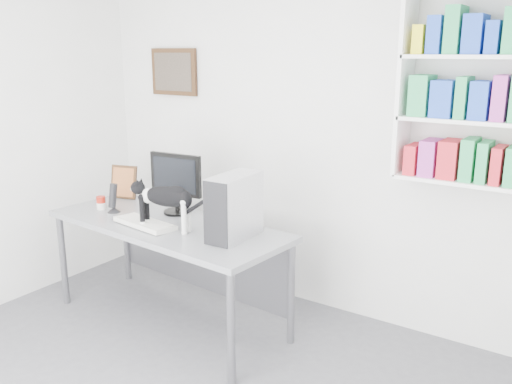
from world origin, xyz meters
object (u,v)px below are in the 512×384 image
keyboard (145,223)px  pc_tower (234,207)px  desk (169,273)px  cat (166,208)px  monitor (176,183)px  bookshelf (483,89)px  speaker (113,198)px  leaning_print (124,181)px  soup_can (101,203)px

keyboard → pc_tower: pc_tower is taller
desk → cat: size_ratio=3.53×
desk → keyboard: keyboard is taller
desk → monitor: (-0.10, 0.24, 0.66)m
bookshelf → pc_tower: 1.77m
speaker → leaning_print: 0.44m
bookshelf → keyboard: (-2.08, -0.94, -1.01)m
keyboard → speaker: speaker is taller
pc_tower → desk: bearing=178.5°
monitor → soup_can: (-0.60, -0.27, -0.19)m
monitor → speaker: size_ratio=2.02×
desk → cat: bearing=-39.9°
leaning_print → cat: 1.04m
leaning_print → monitor: bearing=-23.0°
bookshelf → desk: bearing=-158.5°
bookshelf → leaning_print: bookshelf is taller
speaker → soup_can: (-0.15, 0.00, -0.07)m
pc_tower → soup_can: (-1.33, -0.04, -0.17)m
bookshelf → speaker: (-2.55, -0.82, -0.90)m
soup_can → cat: (0.83, -0.10, 0.12)m
speaker → pc_tower: bearing=26.9°
desk → pc_tower: size_ratio=4.40×
soup_can → pc_tower: bearing=1.8°
monitor → speaker: monitor is taller
bookshelf → soup_can: bookshelf is taller
monitor → soup_can: size_ratio=4.59×
keyboard → soup_can: 0.63m
monitor → soup_can: 0.68m
desk → keyboard: bearing=-113.5°
soup_can → cat: size_ratio=0.19×
monitor → keyboard: monitor is taller
pc_tower → leaning_print: pc_tower is taller
desk → leaning_print: bearing=162.7°
keyboard → cat: bearing=10.8°
leaning_print → soup_can: leaning_print is taller
desk → leaning_print: (-0.80, 0.32, 0.56)m
bookshelf → desk: bookshelf is taller
keyboard → monitor: bearing=100.6°
pc_tower → cat: pc_tower is taller
desk → leaning_print: 1.03m
speaker → leaning_print: (-0.26, 0.35, 0.03)m
desk → leaning_print: size_ratio=6.54×
bookshelf → soup_can: (-2.70, -0.82, -0.97)m
cat → keyboard: bearing=171.0°
bookshelf → monitor: size_ratio=2.50×
soup_can → cat: bearing=-7.2°
keyboard → pc_tower: bearing=20.2°
keyboard → desk: bearing=69.5°
cat → bookshelf: bearing=14.2°
leaning_print → bookshelf: bearing=-6.5°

